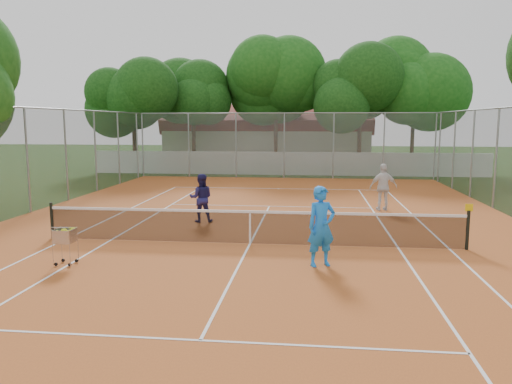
# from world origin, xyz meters

# --- Properties ---
(ground) EXTENTS (120.00, 120.00, 0.00)m
(ground) POSITION_xyz_m (0.00, 0.00, 0.00)
(ground) COLOR #18340E
(ground) RESTS_ON ground
(court_pad) EXTENTS (18.00, 34.00, 0.02)m
(court_pad) POSITION_xyz_m (0.00, 0.00, 0.01)
(court_pad) COLOR #B25722
(court_pad) RESTS_ON ground
(court_lines) EXTENTS (10.98, 23.78, 0.01)m
(court_lines) POSITION_xyz_m (0.00, 0.00, 0.02)
(court_lines) COLOR white
(court_lines) RESTS_ON court_pad
(tennis_net) EXTENTS (11.88, 0.10, 0.98)m
(tennis_net) POSITION_xyz_m (0.00, 0.00, 0.51)
(tennis_net) COLOR black
(tennis_net) RESTS_ON court_pad
(perimeter_fence) EXTENTS (18.00, 34.00, 4.00)m
(perimeter_fence) POSITION_xyz_m (0.00, 0.00, 2.00)
(perimeter_fence) COLOR slate
(perimeter_fence) RESTS_ON ground
(boundary_wall) EXTENTS (26.00, 0.30, 1.50)m
(boundary_wall) POSITION_xyz_m (0.00, 19.00, 0.75)
(boundary_wall) COLOR white
(boundary_wall) RESTS_ON ground
(clubhouse) EXTENTS (16.40, 9.00, 4.40)m
(clubhouse) POSITION_xyz_m (-2.00, 29.00, 2.20)
(clubhouse) COLOR beige
(clubhouse) RESTS_ON ground
(tropical_trees) EXTENTS (29.00, 19.00, 10.00)m
(tropical_trees) POSITION_xyz_m (0.00, 22.00, 5.00)
(tropical_trees) COLOR #0F380E
(tropical_trees) RESTS_ON ground
(player_near) EXTENTS (0.83, 0.72, 1.93)m
(player_near) POSITION_xyz_m (1.97, -1.97, 0.99)
(player_near) COLOR #1C7EF0
(player_near) RESTS_ON court_pad
(player_far_left) EXTENTS (0.90, 0.75, 1.68)m
(player_far_left) POSITION_xyz_m (-2.07, 2.93, 0.86)
(player_far_left) COLOR navy
(player_far_left) RESTS_ON court_pad
(player_far_right) EXTENTS (1.13, 0.59, 1.84)m
(player_far_right) POSITION_xyz_m (4.51, 5.97, 0.94)
(player_far_right) COLOR silver
(player_far_right) RESTS_ON court_pad
(ball_hopper) EXTENTS (0.57, 0.57, 0.97)m
(ball_hopper) POSITION_xyz_m (-4.19, -2.58, 0.50)
(ball_hopper) COLOR #BABBC1
(ball_hopper) RESTS_ON court_pad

